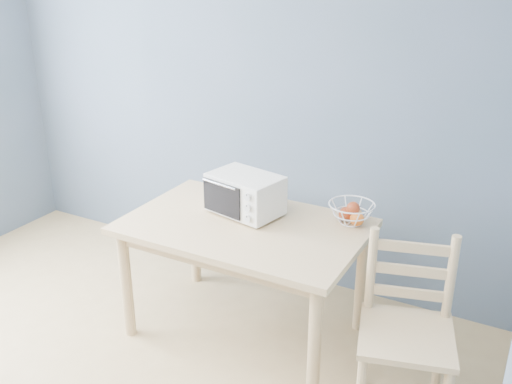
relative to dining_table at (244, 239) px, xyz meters
The scene contains 4 objects.
dining_table is the anchor object (origin of this frame).
toaster_oven 0.28m from the dining_table, 122.06° to the left, with size 0.48×0.38×0.25m.
fruit_basket 0.65m from the dining_table, 28.96° to the left, with size 0.31×0.31×0.14m.
dining_chair 1.08m from the dining_table, 12.18° to the right, with size 0.55×0.55×0.97m.
Camera 1 is at (2.00, -1.17, 2.19)m, focal length 40.00 mm.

